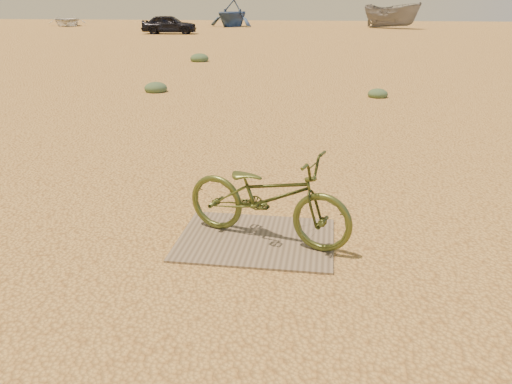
# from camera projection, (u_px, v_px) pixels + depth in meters

# --- Properties ---
(ground) EXTENTS (120.00, 120.00, 0.00)m
(ground) POSITION_uv_depth(u_px,v_px,m) (271.00, 227.00, 5.05)
(ground) COLOR tan
(ground) RESTS_ON ground
(plywood_board) EXTENTS (1.47, 1.11, 0.02)m
(plywood_board) POSITION_uv_depth(u_px,v_px,m) (256.00, 239.00, 4.76)
(plywood_board) COLOR #7B6B53
(plywood_board) RESTS_ON ground
(bicycle) EXTENTS (1.74, 1.04, 0.86)m
(bicycle) POSITION_uv_depth(u_px,v_px,m) (267.00, 196.00, 4.60)
(bicycle) COLOR #445021
(bicycle) RESTS_ON plywood_board
(car) EXTENTS (3.97, 1.92, 1.31)m
(car) POSITION_uv_depth(u_px,v_px,m) (169.00, 24.00, 35.34)
(car) COLOR black
(car) RESTS_ON ground
(boat_near_left) EXTENTS (5.21, 5.83, 1.00)m
(boat_near_left) POSITION_uv_depth(u_px,v_px,m) (67.00, 20.00, 47.11)
(boat_near_left) COLOR beige
(boat_near_left) RESTS_ON ground
(boat_far_left) EXTENTS (5.53, 5.93, 2.54)m
(boat_far_left) POSITION_uv_depth(u_px,v_px,m) (232.00, 12.00, 45.64)
(boat_far_left) COLOR #35507B
(boat_far_left) RESTS_ON ground
(boat_mid_right) EXTENTS (5.54, 5.04, 2.12)m
(boat_mid_right) POSITION_uv_depth(u_px,v_px,m) (391.00, 15.00, 42.58)
(boat_mid_right) COLOR slate
(boat_mid_right) RESTS_ON ground
(kale_a) EXTENTS (0.57, 0.57, 0.32)m
(kale_a) POSITION_uv_depth(u_px,v_px,m) (156.00, 92.00, 12.66)
(kale_a) COLOR #496242
(kale_a) RESTS_ON ground
(kale_b) EXTENTS (0.48, 0.48, 0.26)m
(kale_b) POSITION_uv_depth(u_px,v_px,m) (377.00, 97.00, 11.94)
(kale_b) COLOR #496242
(kale_b) RESTS_ON ground
(kale_c) EXTENTS (0.70, 0.70, 0.39)m
(kale_c) POSITION_uv_depth(u_px,v_px,m) (200.00, 61.00, 19.11)
(kale_c) COLOR #496242
(kale_c) RESTS_ON ground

